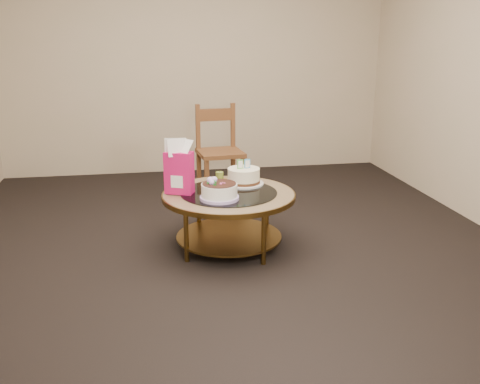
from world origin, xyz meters
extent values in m
plane|color=black|center=(0.00, 0.00, 0.00)|extent=(5.00, 5.00, 0.00)
cube|color=#C3AC93|center=(0.00, 2.50, 1.30)|extent=(4.50, 0.02, 2.60)
cube|color=#C3AC93|center=(0.00, -2.50, 1.30)|extent=(4.50, 0.02, 2.60)
cylinder|color=brown|center=(0.35, 0.20, 0.21)|extent=(0.04, 0.04, 0.42)
cylinder|color=brown|center=(-0.20, 0.35, 0.21)|extent=(0.04, 0.04, 0.42)
cylinder|color=brown|center=(-0.35, -0.20, 0.21)|extent=(0.04, 0.04, 0.42)
cylinder|color=brown|center=(0.20, -0.35, 0.21)|extent=(0.04, 0.04, 0.42)
cylinder|color=brown|center=(0.00, 0.00, 0.10)|extent=(0.82, 0.82, 0.02)
cylinder|color=brown|center=(0.00, 0.00, 0.43)|extent=(1.02, 1.02, 0.04)
cylinder|color=#977953|center=(0.00, 0.00, 0.45)|extent=(1.00, 1.00, 0.01)
cylinder|color=black|center=(0.00, 0.00, 0.45)|extent=(0.74, 0.74, 0.01)
cylinder|color=#BFA1E4|center=(-0.09, -0.17, 0.47)|extent=(0.29, 0.29, 0.02)
cylinder|color=white|center=(-0.09, -0.17, 0.52)|extent=(0.26, 0.26, 0.12)
cylinder|color=black|center=(-0.09, -0.17, 0.58)|extent=(0.25, 0.25, 0.01)
sphere|color=#BFA1E4|center=(-0.16, -0.14, 0.60)|extent=(0.05, 0.05, 0.05)
sphere|color=#BFA1E4|center=(-0.12, -0.12, 0.60)|extent=(0.04, 0.04, 0.04)
sphere|color=#BFA1E4|center=(-0.15, -0.19, 0.59)|extent=(0.04, 0.04, 0.04)
cone|color=#1E7226|center=(-0.12, -0.15, 0.58)|extent=(0.04, 0.04, 0.02)
cone|color=#1E7226|center=(-0.18, -0.17, 0.58)|extent=(0.04, 0.04, 0.02)
cone|color=#1E7226|center=(-0.11, -0.10, 0.58)|extent=(0.03, 0.03, 0.02)
cone|color=#1E7226|center=(-0.13, -0.20, 0.58)|extent=(0.04, 0.04, 0.02)
cylinder|color=white|center=(0.15, 0.20, 0.46)|extent=(0.32, 0.32, 0.01)
cylinder|color=#422413|center=(0.15, 0.20, 0.48)|extent=(0.26, 0.26, 0.02)
cylinder|color=#F3E8C9|center=(0.15, 0.20, 0.54)|extent=(0.26, 0.26, 0.10)
cube|color=#55B04B|center=(0.12, 0.19, 0.62)|extent=(0.05, 0.02, 0.07)
cube|color=silver|center=(0.12, 0.19, 0.62)|extent=(0.04, 0.02, 0.06)
cube|color=#409ADA|center=(0.18, 0.21, 0.62)|extent=(0.05, 0.02, 0.07)
cube|color=silver|center=(0.18, 0.21, 0.62)|extent=(0.04, 0.02, 0.06)
cube|color=#C41253|center=(-0.37, 0.04, 0.62)|extent=(0.23, 0.19, 0.32)
cube|color=white|center=(-0.37, 0.04, 0.56)|extent=(0.13, 0.14, 0.09)
cube|color=#ECC961|center=(-0.03, 0.30, 0.46)|extent=(0.13, 0.13, 0.01)
cylinder|color=gold|center=(-0.03, 0.30, 0.47)|extent=(0.13, 0.13, 0.01)
cylinder|color=olive|center=(-0.03, 0.30, 0.51)|extent=(0.06, 0.06, 0.06)
cylinder|color=black|center=(-0.03, 0.30, 0.55)|extent=(0.00, 0.00, 0.01)
cube|color=brown|center=(0.13, 1.35, 0.46)|extent=(0.47, 0.47, 0.04)
cube|color=brown|center=(-0.04, 1.15, 0.23)|extent=(0.05, 0.05, 0.46)
cube|color=brown|center=(0.33, 1.19, 0.23)|extent=(0.05, 0.05, 0.46)
cube|color=brown|center=(-0.08, 1.52, 0.23)|extent=(0.05, 0.05, 0.46)
cube|color=brown|center=(0.29, 1.56, 0.23)|extent=(0.05, 0.05, 0.46)
cube|color=brown|center=(-0.08, 1.52, 0.70)|extent=(0.05, 0.05, 0.47)
cube|color=brown|center=(0.29, 1.56, 0.70)|extent=(0.05, 0.05, 0.47)
cube|color=brown|center=(0.11, 1.54, 0.82)|extent=(0.37, 0.07, 0.12)
camera|label=1|loc=(-0.60, -3.85, 1.64)|focal=40.00mm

